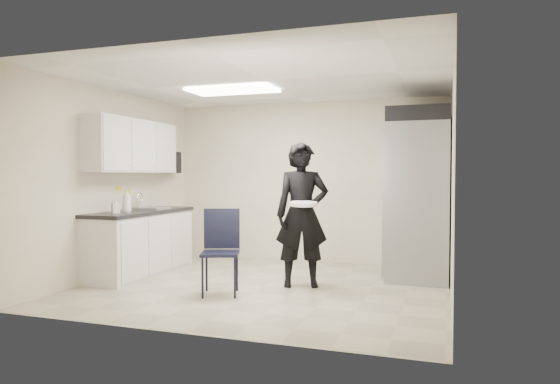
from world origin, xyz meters
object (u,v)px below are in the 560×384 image
(commercial_fridge, at_px, (419,201))
(lower_counter, at_px, (141,244))
(folding_chair, at_px, (220,253))
(man_tuxedo, at_px, (302,215))

(commercial_fridge, bearing_deg, lower_counter, -164.12)
(folding_chair, height_order, man_tuxedo, man_tuxedo)
(lower_counter, height_order, folding_chair, folding_chair)
(lower_counter, xyz_separation_m, commercial_fridge, (3.78, 1.07, 0.62))
(folding_chair, bearing_deg, lower_counter, 134.70)
(lower_counter, distance_m, folding_chair, 1.79)
(commercial_fridge, bearing_deg, folding_chair, -139.52)
(commercial_fridge, xyz_separation_m, folding_chair, (-2.17, -1.85, -0.56))
(commercial_fridge, relative_size, folding_chair, 2.14)
(lower_counter, height_order, commercial_fridge, commercial_fridge)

